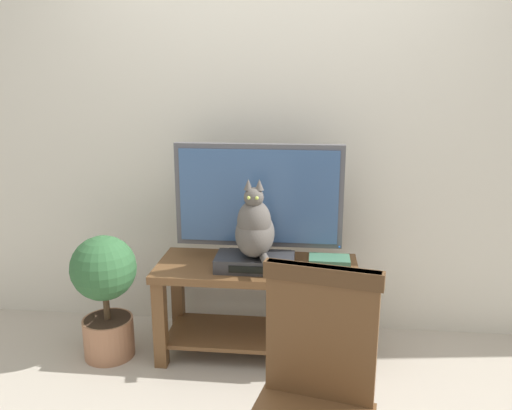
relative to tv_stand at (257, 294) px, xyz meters
name	(u,v)px	position (x,y,z in m)	size (l,w,h in m)	color
back_wall	(273,110)	(0.05, 0.45, 1.02)	(7.00, 0.12, 2.80)	beige
tv_stand	(257,294)	(0.00, 0.00, 0.00)	(1.15, 0.49, 0.56)	brown
tv	(259,200)	(0.00, 0.09, 0.54)	(0.96, 0.20, 0.68)	#4C4C51
media_box	(255,262)	(0.00, -0.07, 0.22)	(0.44, 0.23, 0.08)	#2D2D30
cat	(255,228)	(0.00, -0.08, 0.42)	(0.23, 0.37, 0.44)	#514C47
wooden_chair	(313,395)	(0.32, -1.22, 0.20)	(0.48, 0.48, 1.00)	brown
book_stack	(330,263)	(0.41, -0.02, 0.22)	(0.23, 0.17, 0.07)	#B2332D
potted_plant	(105,288)	(-0.86, -0.12, 0.05)	(0.37, 0.37, 0.74)	#9E6B4C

